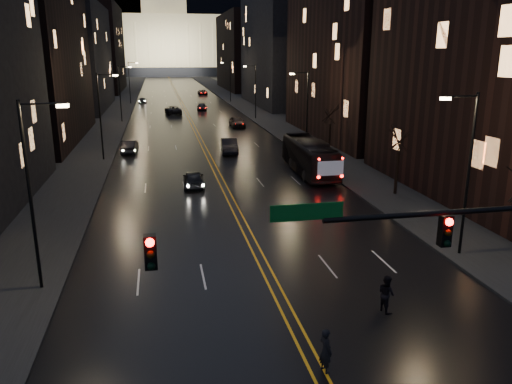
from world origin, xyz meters
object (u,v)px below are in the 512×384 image
traffic_signal (511,240)px  oncoming_car_b (130,147)px  pedestrian_a (326,351)px  receding_car_a (229,146)px  pedestrian_b (386,294)px  oncoming_car_a (194,179)px  bus (309,156)px

traffic_signal → oncoming_car_b: traffic_signal is taller
traffic_signal → pedestrian_a: (-5.65, 1.39, -4.26)m
traffic_signal → receding_car_a: size_ratio=3.47×
oncoming_car_b → pedestrian_b: bearing=112.1°
oncoming_car_b → receding_car_a: size_ratio=0.90×
oncoming_car_a → pedestrian_a: bearing=98.0°
bus → oncoming_car_a: 11.49m
oncoming_car_a → receding_car_a: 14.95m
pedestrian_b → traffic_signal: bearing=-174.5°
oncoming_car_a → pedestrian_b: bearing=108.7°
traffic_signal → pedestrian_a: bearing=166.1°
oncoming_car_b → pedestrian_b: 40.74m
oncoming_car_b → pedestrian_b: (12.75, -38.69, 0.10)m
bus → oncoming_car_b: 21.44m
oncoming_car_a → oncoming_car_b: oncoming_car_b is taller
oncoming_car_a → receding_car_a: (5.00, 14.09, 0.10)m
traffic_signal → bus: 30.97m
receding_car_a → oncoming_car_a: bearing=-105.1°
oncoming_car_a → oncoming_car_b: (-6.00, 16.23, 0.02)m
traffic_signal → oncoming_car_a: (-8.41, 27.47, -4.39)m
traffic_signal → pedestrian_a: size_ratio=10.22×
bus → pedestrian_b: (-4.25, -25.66, -0.74)m
bus → pedestrian_a: 30.42m
traffic_signal → pedestrian_b: bearing=108.4°
receding_car_a → pedestrian_a: 40.23m
receding_car_a → pedestrian_b: 36.59m
bus → pedestrian_a: bearing=-104.1°
pedestrian_b → pedestrian_a: bearing=119.3°
bus → oncoming_car_a: size_ratio=2.70×
bus → receding_car_a: 12.46m
oncoming_car_b → oncoming_car_a: bearing=114.1°
oncoming_car_a → receding_car_a: bearing=-107.5°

